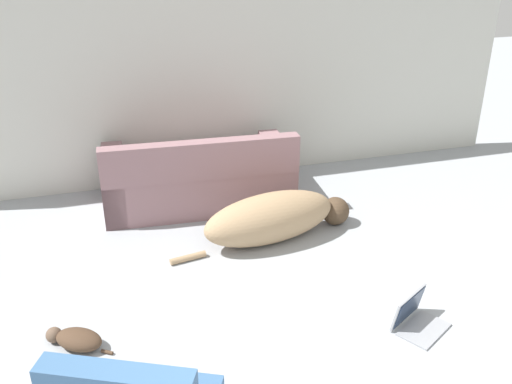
{
  "coord_description": "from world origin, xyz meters",
  "views": [
    {
      "loc": [
        -1.18,
        -1.7,
        2.53
      ],
      "look_at": [
        -0.12,
        1.91,
        0.73
      ],
      "focal_mm": 40.0,
      "sensor_mm": 36.0,
      "label": 1
    }
  ],
  "objects_px": {
    "dog": "(274,218)",
    "laptop_open": "(415,316)",
    "couch": "(199,179)",
    "cat": "(76,339)"
  },
  "relations": [
    {
      "from": "laptop_open",
      "to": "couch",
      "type": "bearing_deg",
      "value": 84.14
    },
    {
      "from": "cat",
      "to": "laptop_open",
      "type": "height_order",
      "value": "laptop_open"
    },
    {
      "from": "dog",
      "to": "laptop_open",
      "type": "distance_m",
      "value": 1.52
    },
    {
      "from": "dog",
      "to": "laptop_open",
      "type": "bearing_deg",
      "value": -78.45
    },
    {
      "from": "couch",
      "to": "dog",
      "type": "relative_size",
      "value": 1.07
    },
    {
      "from": "dog",
      "to": "cat",
      "type": "distance_m",
      "value": 1.94
    },
    {
      "from": "cat",
      "to": "laptop_open",
      "type": "distance_m",
      "value": 2.28
    },
    {
      "from": "cat",
      "to": "dog",
      "type": "bearing_deg",
      "value": -116.13
    },
    {
      "from": "dog",
      "to": "cat",
      "type": "bearing_deg",
      "value": -160.13
    },
    {
      "from": "couch",
      "to": "dog",
      "type": "height_order",
      "value": "couch"
    }
  ]
}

